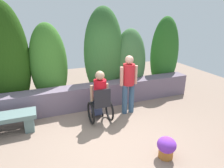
{
  "coord_description": "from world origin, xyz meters",
  "views": [
    {
      "loc": [
        -1.22,
        -3.39,
        2.57
      ],
      "look_at": [
        0.52,
        1.09,
        0.85
      ],
      "focal_mm": 31.6,
      "sensor_mm": 36.0,
      "label": 1
    }
  ],
  "objects_px": {
    "person_in_wheelchair": "(100,98)",
    "flower_pot_terracotta_by_wall": "(166,147)",
    "person_standing_companion": "(129,81)",
    "stone_bench": "(3,122)"
  },
  "relations": [
    {
      "from": "person_in_wheelchair",
      "to": "flower_pot_terracotta_by_wall",
      "type": "bearing_deg",
      "value": -72.43
    },
    {
      "from": "person_in_wheelchair",
      "to": "person_standing_companion",
      "type": "relative_size",
      "value": 0.84
    },
    {
      "from": "person_in_wheelchair",
      "to": "person_standing_companion",
      "type": "height_order",
      "value": "person_standing_companion"
    },
    {
      "from": "person_standing_companion",
      "to": "flower_pot_terracotta_by_wall",
      "type": "xyz_separation_m",
      "value": [
        -0.11,
        -1.88,
        -0.69
      ]
    },
    {
      "from": "person_standing_companion",
      "to": "flower_pot_terracotta_by_wall",
      "type": "height_order",
      "value": "person_standing_companion"
    },
    {
      "from": "person_standing_companion",
      "to": "stone_bench",
      "type": "bearing_deg",
      "value": 167.15
    },
    {
      "from": "stone_bench",
      "to": "person_in_wheelchair",
      "type": "height_order",
      "value": "person_in_wheelchair"
    },
    {
      "from": "flower_pot_terracotta_by_wall",
      "to": "person_standing_companion",
      "type": "bearing_deg",
      "value": 86.76
    },
    {
      "from": "stone_bench",
      "to": "person_standing_companion",
      "type": "xyz_separation_m",
      "value": [
        3.03,
        -0.09,
        0.61
      ]
    },
    {
      "from": "person_standing_companion",
      "to": "flower_pot_terracotta_by_wall",
      "type": "distance_m",
      "value": 2.01
    }
  ]
}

